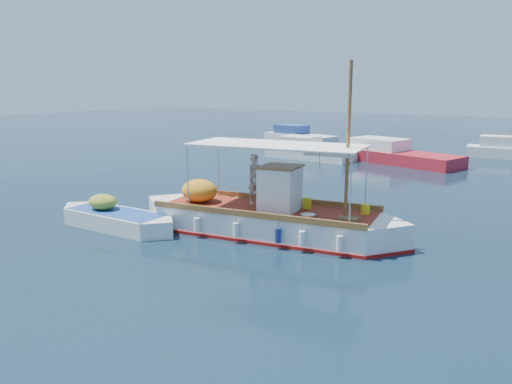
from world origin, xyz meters
The scene contains 7 objects.
ground centered at (0.00, 0.00, 0.00)m, with size 160.00×160.00×0.00m, color black.
fishing_caique centered at (-0.61, 0.54, 0.55)m, with size 10.14×3.92×6.27m.
dinghy centered at (-5.76, -1.92, 0.29)m, with size 5.65×1.68×1.38m.
bg_boat_nw centered at (-8.24, 18.31, 0.49)m, with size 6.66×2.84×1.80m.
bg_boat_n centered at (-2.50, 19.98, 0.49)m, with size 9.55×5.23×1.80m.
bg_boat_far_w centered at (-14.00, 27.23, 0.49)m, with size 7.74×3.99×1.80m.
bg_boat_far_n centered at (3.79, 26.79, 0.49)m, with size 5.82×2.67×1.80m.
Camera 1 is at (8.76, -14.12, 5.26)m, focal length 35.00 mm.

